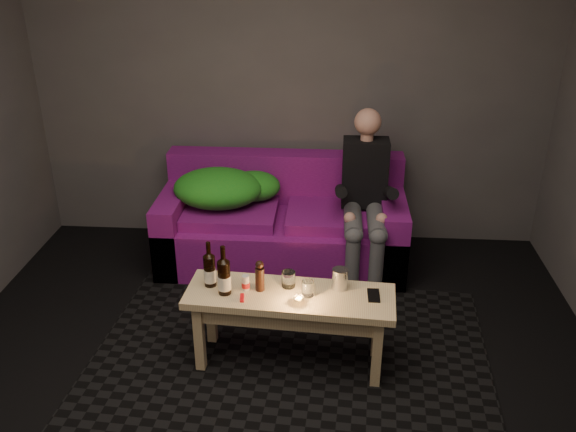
# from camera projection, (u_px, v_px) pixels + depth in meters

# --- Properties ---
(floor) EXTENTS (4.50, 4.50, 0.00)m
(floor) POSITION_uv_depth(u_px,v_px,m) (260.00, 430.00, 3.16)
(floor) COLOR black
(floor) RESTS_ON ground
(room) EXTENTS (4.50, 4.50, 4.50)m
(room) POSITION_uv_depth(u_px,v_px,m) (264.00, 95.00, 2.88)
(room) COLOR silver
(room) RESTS_ON ground
(rug) EXTENTS (2.48, 1.88, 0.01)m
(rug) POSITION_uv_depth(u_px,v_px,m) (290.00, 356.00, 3.70)
(rug) COLOR black
(rug) RESTS_ON floor
(sofa) EXTENTS (1.82, 0.82, 0.78)m
(sofa) POSITION_uv_depth(u_px,v_px,m) (283.00, 226.00, 4.67)
(sofa) COLOR #6A0E6C
(sofa) RESTS_ON floor
(green_blanket) EXTENTS (0.80, 0.55, 0.27)m
(green_blanket) POSITION_uv_depth(u_px,v_px,m) (224.00, 188.00, 4.56)
(green_blanket) COLOR #198E25
(green_blanket) RESTS_ON sofa
(person) EXTENTS (0.33, 0.76, 1.22)m
(person) POSITION_uv_depth(u_px,v_px,m) (365.00, 194.00, 4.35)
(person) COLOR black
(person) RESTS_ON sofa
(coffee_table) EXTENTS (1.21, 0.46, 0.49)m
(coffee_table) POSITION_uv_depth(u_px,v_px,m) (290.00, 306.00, 3.48)
(coffee_table) COLOR tan
(coffee_table) RESTS_ON rug
(beer_bottle_a) EXTENTS (0.07, 0.07, 0.28)m
(beer_bottle_a) POSITION_uv_depth(u_px,v_px,m) (210.00, 270.00, 3.48)
(beer_bottle_a) COLOR black
(beer_bottle_a) RESTS_ON coffee_table
(beer_bottle_b) EXTENTS (0.08, 0.08, 0.30)m
(beer_bottle_b) POSITION_uv_depth(u_px,v_px,m) (224.00, 276.00, 3.40)
(beer_bottle_b) COLOR black
(beer_bottle_b) RESTS_ON coffee_table
(salt_shaker) EXTENTS (0.05, 0.05, 0.09)m
(salt_shaker) POSITION_uv_depth(u_px,v_px,m) (246.00, 283.00, 3.46)
(salt_shaker) COLOR silver
(salt_shaker) RESTS_ON coffee_table
(pepper_mill) EXTENTS (0.07, 0.07, 0.14)m
(pepper_mill) POSITION_uv_depth(u_px,v_px,m) (260.00, 279.00, 3.45)
(pepper_mill) COLOR black
(pepper_mill) RESTS_ON coffee_table
(tumbler_back) EXTENTS (0.08, 0.08, 0.09)m
(tumbler_back) POSITION_uv_depth(u_px,v_px,m) (288.00, 279.00, 3.50)
(tumbler_back) COLOR white
(tumbler_back) RESTS_ON coffee_table
(tealight) EXTENTS (0.06, 0.06, 0.04)m
(tealight) POSITION_uv_depth(u_px,v_px,m) (299.00, 300.00, 3.35)
(tealight) COLOR white
(tealight) RESTS_ON coffee_table
(tumbler_front) EXTENTS (0.07, 0.07, 0.09)m
(tumbler_front) POSITION_uv_depth(u_px,v_px,m) (308.00, 288.00, 3.41)
(tumbler_front) COLOR white
(tumbler_front) RESTS_ON coffee_table
(steel_cup) EXTENTS (0.12, 0.12, 0.12)m
(steel_cup) POSITION_uv_depth(u_px,v_px,m) (340.00, 279.00, 3.47)
(steel_cup) COLOR silver
(steel_cup) RESTS_ON coffee_table
(smartphone) EXTENTS (0.07, 0.14, 0.01)m
(smartphone) POSITION_uv_depth(u_px,v_px,m) (374.00, 295.00, 3.42)
(smartphone) COLOR black
(smartphone) RESTS_ON coffee_table
(red_lighter) EXTENTS (0.03, 0.08, 0.01)m
(red_lighter) POSITION_uv_depth(u_px,v_px,m) (242.00, 298.00, 3.39)
(red_lighter) COLOR red
(red_lighter) RESTS_ON coffee_table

